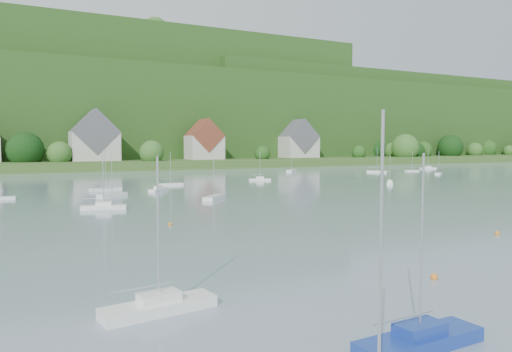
{
  "coord_description": "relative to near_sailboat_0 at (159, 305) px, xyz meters",
  "views": [
    {
      "loc": [
        -23.12,
        10.03,
        8.71
      ],
      "look_at": [
        10.23,
        75.0,
        4.0
      ],
      "focal_mm": 34.48,
      "sensor_mm": 36.0,
      "label": 1
    }
  ],
  "objects": [
    {
      "name": "forested_ridge",
      "position": [
        16.61,
        234.11,
        22.45
      ],
      "size": [
        620.0,
        181.22,
        69.89
      ],
      "color": "#1F4315",
      "rests_on": "ground"
    },
    {
      "name": "far_sailboat_cluster",
      "position": [
        18.98,
        79.85,
        -0.06
      ],
      "size": [
        204.52,
        73.68,
        8.71
      ],
      "color": "white",
      "rests_on": "ground"
    },
    {
      "name": "mooring_buoy_0",
      "position": [
        17.65,
        -1.87,
        -0.44
      ],
      "size": [
        0.49,
        0.49,
        0.49
      ],
      "primitive_type": "sphere",
      "color": "orange",
      "rests_on": "ground"
    },
    {
      "name": "mooring_buoy_2",
      "position": [
        35.38,
        6.77,
        -0.44
      ],
      "size": [
        0.47,
        0.47,
        0.47
      ],
      "primitive_type": "sphere",
      "color": "orange",
      "rests_on": "ground"
    },
    {
      "name": "mooring_buoy_3",
      "position": [
        8.79,
        26.37,
        -0.44
      ],
      "size": [
        0.45,
        0.45,
        0.45
      ],
      "primitive_type": "sphere",
      "color": "orange",
      "rests_on": "ground"
    },
    {
      "name": "far_shore_strip",
      "position": [
        16.22,
        165.54,
        1.06
      ],
      "size": [
        600.0,
        60.0,
        3.0
      ],
      "primitive_type": "cube",
      "color": "#33531F",
      "rests_on": "ground"
    },
    {
      "name": "village_building_2",
      "position": [
        21.22,
        153.54,
        9.83
      ],
      "size": [
        16.0,
        11.44,
        18.0
      ],
      "color": "beige",
      "rests_on": "far_shore_strip"
    },
    {
      "name": "village_building_3",
      "position": [
        61.22,
        151.54,
        8.99
      ],
      "size": [
        13.0,
        10.4,
        15.5
      ],
      "color": "beige",
      "rests_on": "far_shore_strip"
    },
    {
      "name": "village_building_4",
      "position": [
        106.22,
        155.54,
        9.15
      ],
      "size": [
        15.0,
        10.4,
        16.5
      ],
      "color": "beige",
      "rests_on": "far_shore_strip"
    },
    {
      "name": "near_sailboat_0",
      "position": [
        0.0,
        0.0,
        0.0
      ],
      "size": [
        6.17,
        2.48,
        8.1
      ],
      "rotation": [
        0.0,
        0.0,
        0.14
      ],
      "color": "white",
      "rests_on": "ground"
    },
    {
      "name": "near_sailboat_1",
      "position": [
        8.66,
        -9.42,
        0.01
      ],
      "size": [
        6.25,
        1.99,
        8.35
      ],
      "rotation": [
        0.0,
        0.0,
        0.04
      ],
      "color": "#193797",
      "rests_on": "ground"
    }
  ]
}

